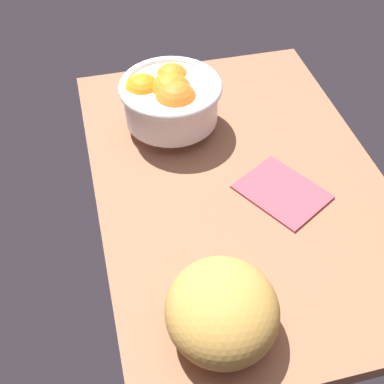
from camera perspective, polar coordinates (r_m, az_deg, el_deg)
The scene contains 4 objects.
ground_plane at distance 97.13cm, azimuth 5.13°, elevation 0.85°, with size 79.24×52.76×3.00cm, color #976346.
fruit_bowl at distance 102.13cm, azimuth -2.51°, elevation 10.31°, with size 19.99×19.99×12.56cm.
bread_loaf at distance 72.39cm, azimuth 3.34°, elevation -12.95°, with size 16.69×15.80×11.19cm, color gold.
napkin_folded at distance 94.23cm, azimuth 9.92°, elevation 0.11°, with size 14.81×11.54×0.98cm, color #AB4957.
Camera 1 is at (63.27, -24.40, 68.04)cm, focal length 48.33 mm.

